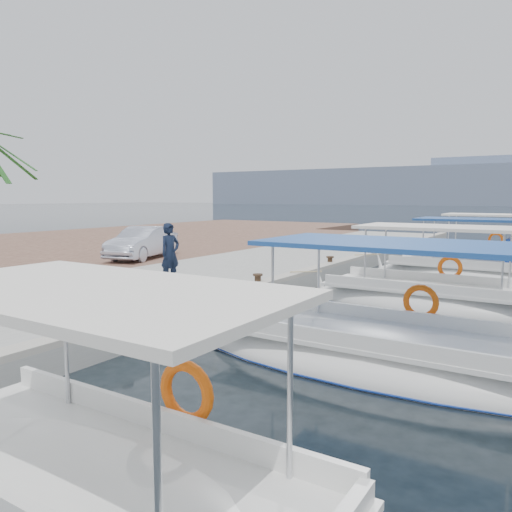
{
  "coord_description": "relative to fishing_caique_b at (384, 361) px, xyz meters",
  "views": [
    {
      "loc": [
        7.06,
        -10.31,
        2.98
      ],
      "look_at": [
        -1.0,
        2.44,
        1.2
      ],
      "focal_mm": 35.0,
      "sensor_mm": 36.0,
      "label": 1
    }
  ],
  "objects": [
    {
      "name": "fishing_caique_d",
      "position": [
        -0.09,
        10.77,
        0.06
      ],
      "size": [
        7.3,
        2.28,
        2.83
      ],
      "color": "white",
      "rests_on": "ground"
    },
    {
      "name": "ground",
      "position": [
        -4.44,
        1.95,
        -0.12
      ],
      "size": [
        400.0,
        400.0,
        0.0
      ],
      "primitive_type": "plane",
      "color": "black",
      "rests_on": "ground"
    },
    {
      "name": "fishing_caique_c",
      "position": [
        -0.49,
        5.3,
        0.0
      ],
      "size": [
        6.71,
        2.33,
        2.83
      ],
      "color": "white",
      "rests_on": "ground"
    },
    {
      "name": "quay_curb",
      "position": [
        -4.66,
        6.95,
        0.44
      ],
      "size": [
        0.44,
        40.0,
        0.12
      ],
      "primitive_type": "cube",
      "color": "#ADA79A",
      "rests_on": "concrete_quay"
    },
    {
      "name": "fisherman",
      "position": [
        -7.03,
        2.29,
        1.25
      ],
      "size": [
        0.51,
        0.7,
        1.76
      ],
      "primitive_type": "imported",
      "rotation": [
        0.0,
        0.0,
        1.42
      ],
      "color": "black",
      "rests_on": "concrete_quay"
    },
    {
      "name": "fishing_caique_b",
      "position": [
        0.0,
        0.0,
        0.0
      ],
      "size": [
        7.7,
        2.55,
        2.83
      ],
      "color": "white",
      "rests_on": "ground"
    },
    {
      "name": "parked_car",
      "position": [
        -12.09,
        6.24,
        1.02
      ],
      "size": [
        2.4,
        4.15,
        1.29
      ],
      "primitive_type": "imported",
      "rotation": [
        0.0,
        0.0,
        0.28
      ],
      "color": "silver",
      "rests_on": "cobblestone_strip"
    },
    {
      "name": "fishing_caique_e",
      "position": [
        -0.62,
        16.35,
        0.0
      ],
      "size": [
        6.46,
        2.32,
        2.83
      ],
      "color": "white",
      "rests_on": "ground"
    },
    {
      "name": "mooring_bollards",
      "position": [
        -4.79,
        3.45,
        0.57
      ],
      "size": [
        0.28,
        20.28,
        0.33
      ],
      "color": "black",
      "rests_on": "concrete_quay"
    },
    {
      "name": "cobblestone_strip",
      "position": [
        -12.44,
        6.95,
        0.13
      ],
      "size": [
        4.0,
        40.0,
        0.5
      ],
      "primitive_type": "cube",
      "color": "brown",
      "rests_on": "ground"
    },
    {
      "name": "concrete_quay",
      "position": [
        -7.44,
        6.95,
        0.13
      ],
      "size": [
        6.0,
        40.0,
        0.5
      ],
      "primitive_type": "cube",
      "color": "#9B9C97",
      "rests_on": "ground"
    },
    {
      "name": "land_backing",
      "position": [
        -22.44,
        6.95,
        0.12
      ],
      "size": [
        16.0,
        60.0,
        0.48
      ],
      "primitive_type": "cube",
      "color": "brown",
      "rests_on": "ground"
    }
  ]
}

